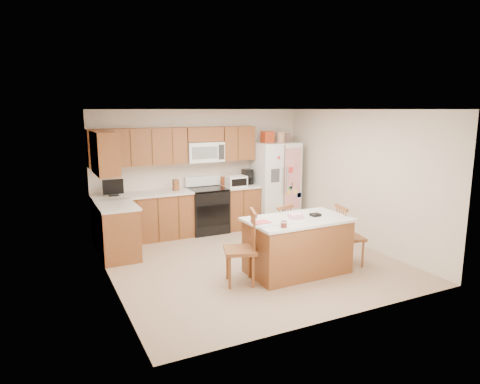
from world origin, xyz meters
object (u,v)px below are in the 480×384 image
island (297,245)px  windsor_chair_back (278,233)px  stove (207,209)px  refrigerator (275,183)px  windsor_chair_left (242,249)px  windsor_chair_right (348,237)px

island → windsor_chair_back: (0.06, 0.67, 0.01)m
stove → refrigerator: refrigerator is taller
island → windsor_chair_left: (-0.96, -0.01, 0.07)m
stove → windsor_chair_right: 3.09m
refrigerator → windsor_chair_back: 2.29m
windsor_chair_right → windsor_chair_back: bearing=138.7°
windsor_chair_left → stove: bearing=78.7°
stove → island: stove is taller
stove → windsor_chair_left: size_ratio=1.04×
refrigerator → windsor_chair_right: refrigerator is taller
stove → windsor_chair_left: (-0.54, -2.71, 0.04)m
island → windsor_chair_right: 0.93m
island → windsor_chair_right: windsor_chair_right is taller
windsor_chair_back → windsor_chair_right: bearing=-41.3°
island → refrigerator: bearing=66.4°
windsor_chair_left → refrigerator: bearing=51.4°
stove → windsor_chair_back: bearing=-76.6°
stove → windsor_chair_back: 2.08m
stove → windsor_chair_back: stove is taller
refrigerator → windsor_chair_right: (-0.23, -2.72, -0.46)m
windsor_chair_left → windsor_chair_back: (1.02, 0.68, -0.07)m
windsor_chair_back → windsor_chair_right: size_ratio=0.96×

